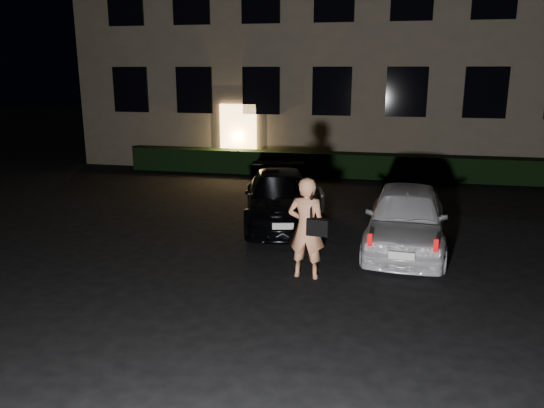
# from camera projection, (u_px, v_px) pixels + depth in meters

# --- Properties ---
(ground) EXTENTS (80.00, 80.00, 0.00)m
(ground) POSITION_uv_depth(u_px,v_px,m) (264.00, 290.00, 9.32)
(ground) COLOR black
(ground) RESTS_ON ground
(building) EXTENTS (20.00, 8.11, 12.00)m
(building) POSITION_uv_depth(u_px,v_px,m) (344.00, 14.00, 22.05)
(building) COLOR brown
(building) RESTS_ON ground
(hedge) EXTENTS (15.00, 0.70, 0.85)m
(hedge) POSITION_uv_depth(u_px,v_px,m) (329.00, 165.00, 19.17)
(hedge) COLOR black
(hedge) RESTS_ON ground
(sedan) EXTENTS (2.66, 4.59, 1.25)m
(sedan) POSITION_uv_depth(u_px,v_px,m) (280.00, 198.00, 13.36)
(sedan) COLOR black
(sedan) RESTS_ON ground
(hatch) EXTENTS (1.90, 4.17, 1.39)m
(hatch) POSITION_uv_depth(u_px,v_px,m) (406.00, 218.00, 11.32)
(hatch) COLOR white
(hatch) RESTS_ON ground
(man) EXTENTS (0.79, 0.50, 1.90)m
(man) POSITION_uv_depth(u_px,v_px,m) (307.00, 228.00, 9.69)
(man) COLOR #F39C6C
(man) RESTS_ON ground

